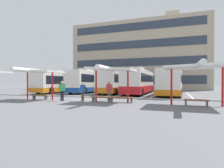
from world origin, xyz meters
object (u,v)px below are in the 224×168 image
(coach_bus_3, at_px, (139,82))
(waiting_passenger_1, at_px, (62,89))
(waiting_shelter_1, at_px, (38,71))
(bench_1, at_px, (40,96))
(coach_bus_2, at_px, (114,82))
(coach_bus_0, at_px, (64,83))
(waiting_shelter_3, at_px, (197,67))
(waiting_shelter_2, at_px, (110,70))
(waiting_passenger_0, at_px, (109,90))
(bench_3, at_px, (122,98))
(coach_bus_1, at_px, (90,82))
(waiting_passenger_2, at_px, (83,90))
(bench_2, at_px, (101,98))
(coach_bus_4, at_px, (171,82))
(bench_4, at_px, (196,101))

(coach_bus_3, xyz_separation_m, waiting_passenger_1, (-4.66, -12.05, -0.64))
(waiting_shelter_1, relative_size, bench_1, 2.87)
(coach_bus_2, distance_m, waiting_shelter_1, 12.89)
(waiting_passenger_1, bearing_deg, coach_bus_0, 122.76)
(waiting_shelter_1, relative_size, waiting_shelter_3, 0.86)
(waiting_shelter_2, height_order, waiting_passenger_0, waiting_shelter_2)
(waiting_shelter_1, height_order, bench_3, waiting_shelter_1)
(bench_1, bearing_deg, coach_bus_0, 113.45)
(coach_bus_2, bearing_deg, waiting_passenger_0, -74.06)
(coach_bus_1, xyz_separation_m, bench_1, (0.77, -12.59, -1.40))
(waiting_passenger_2, bearing_deg, bench_2, 4.25)
(coach_bus_1, relative_size, waiting_passenger_2, 6.91)
(coach_bus_1, distance_m, coach_bus_4, 12.56)
(waiting_shelter_3, distance_m, waiting_passenger_1, 11.03)
(coach_bus_1, height_order, bench_3, coach_bus_1)
(waiting_shelter_1, bearing_deg, waiting_passenger_1, -0.75)
(coach_bus_2, height_order, bench_4, coach_bus_2)
(coach_bus_3, height_order, waiting_passenger_1, coach_bus_3)
(waiting_passenger_1, bearing_deg, waiting_shelter_1, 179.25)
(waiting_shelter_1, xyz_separation_m, bench_3, (8.08, 0.32, -2.32))
(bench_2, xyz_separation_m, waiting_passenger_0, (0.35, 0.95, 0.66))
(coach_bus_4, xyz_separation_m, waiting_passenger_1, (-8.98, -11.25, -0.61))
(coach_bus_3, xyz_separation_m, waiting_shelter_3, (6.24, -12.16, 1.03))
(bench_3, distance_m, bench_4, 5.53)
(bench_1, relative_size, waiting_passenger_0, 0.93)
(bench_3, relative_size, waiting_passenger_1, 1.11)
(coach_bus_3, bearing_deg, waiting_shelter_2, -90.87)
(waiting_shelter_1, distance_m, waiting_shelter_2, 7.18)
(coach_bus_4, relative_size, waiting_shelter_2, 2.92)
(coach_bus_3, xyz_separation_m, bench_2, (-1.08, -11.60, -1.33))
(coach_bus_1, distance_m, bench_1, 12.69)
(coach_bus_2, relative_size, waiting_passenger_1, 6.24)
(waiting_shelter_1, relative_size, waiting_shelter_2, 1.08)
(waiting_shelter_2, bearing_deg, coach_bus_1, 121.96)
(coach_bus_0, distance_m, bench_2, 16.33)
(coach_bus_3, height_order, waiting_shelter_1, coach_bus_3)
(coach_bus_4, bearing_deg, waiting_shelter_1, -136.15)
(coach_bus_0, distance_m, waiting_shelter_2, 17.12)
(waiting_passenger_2, bearing_deg, coach_bus_3, 76.61)
(coach_bus_1, height_order, coach_bus_4, coach_bus_1)
(bench_1, xyz_separation_m, waiting_passenger_2, (4.57, -0.03, 0.62))
(coach_bus_0, relative_size, waiting_passenger_0, 7.36)
(coach_bus_3, relative_size, waiting_passenger_0, 7.26)
(coach_bus_2, bearing_deg, waiting_passenger_1, -93.64)
(bench_1, bearing_deg, waiting_passenger_0, 8.94)
(waiting_shelter_2, bearing_deg, bench_1, 178.83)
(bench_4, bearing_deg, waiting_passenger_1, -179.80)
(bench_3, distance_m, waiting_shelter_3, 6.02)
(coach_bus_3, height_order, bench_3, coach_bus_3)
(coach_bus_4, height_order, bench_1, coach_bus_4)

